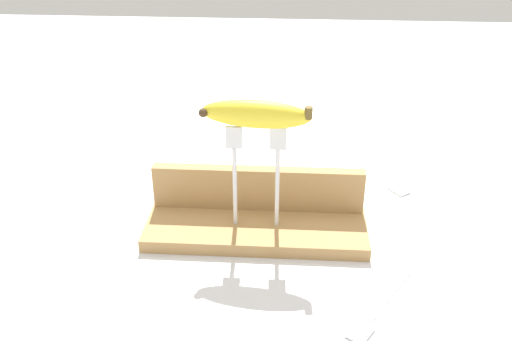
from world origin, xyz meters
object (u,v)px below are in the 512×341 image
at_px(fork_stand_center, 256,169).
at_px(fork_fallen_near, 376,313).
at_px(banana_raised_center, 256,115).
at_px(fork_fallen_far, 384,181).

xyz_separation_m(fork_stand_center, fork_fallen_near, (0.18, -0.18, -0.12)).
bearing_deg(fork_fallen_near, banana_raised_center, 134.53).
distance_m(banana_raised_center, fork_fallen_near, 0.33).
bearing_deg(fork_fallen_near, fork_fallen_far, 80.97).
xyz_separation_m(fork_fallen_near, fork_fallen_far, (0.06, 0.38, 0.00)).
relative_size(banana_raised_center, fork_fallen_far, 1.18).
bearing_deg(fork_stand_center, fork_fallen_far, 40.04).
height_order(fork_stand_center, banana_raised_center, banana_raised_center).
bearing_deg(banana_raised_center, fork_stand_center, -6.16).
bearing_deg(fork_stand_center, fork_fallen_near, -45.48).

